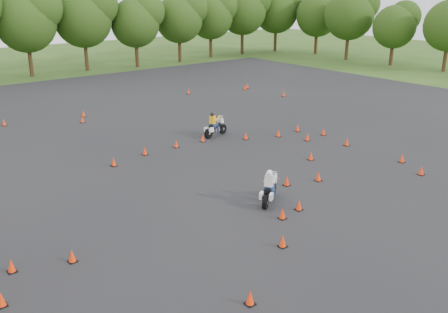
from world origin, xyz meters
TOP-DOWN VIEW (x-y plane):
  - ground at (0.00, 0.00)m, footprint 140.00×140.00m
  - asphalt_pad at (0.00, 6.00)m, footprint 62.00×62.00m
  - treeline at (2.78, 34.89)m, footprint 87.08×32.39m
  - traffic_cones at (0.36, 6.37)m, footprint 36.42×32.48m
  - rider_yellow at (4.34, 10.25)m, footprint 2.14×1.07m
  - rider_white at (-0.18, 0.54)m, footprint 2.07×1.67m

SIDE VIEW (x-z plane):
  - ground at x=0.00m, z-range 0.00..0.00m
  - asphalt_pad at x=0.00m, z-range 0.01..0.01m
  - traffic_cones at x=0.36m, z-range 0.01..0.46m
  - rider_yellow at x=4.34m, z-range 0.00..1.59m
  - rider_white at x=-0.18m, z-range 0.00..1.60m
  - treeline at x=2.78m, z-range -0.52..9.81m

